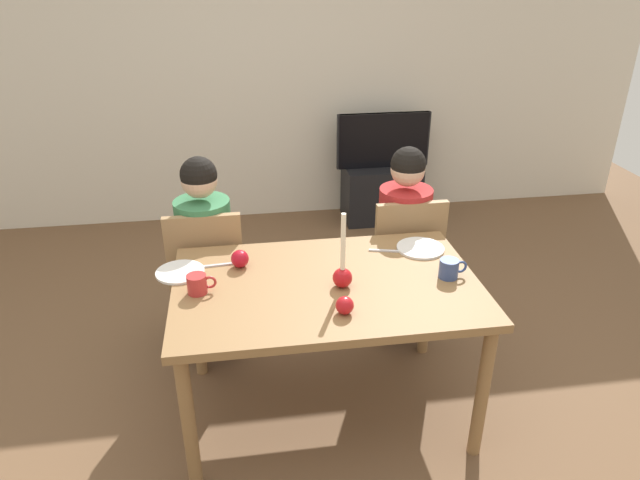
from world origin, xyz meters
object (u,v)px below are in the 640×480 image
at_px(person_right_child, 402,247).
at_px(person_left_child, 207,261).
at_px(plate_left, 180,272).
at_px(tv, 383,140).
at_px(candle_centerpiece, 343,272).
at_px(mug_right, 449,268).
at_px(chair_left, 208,272).
at_px(chair_right, 403,258).
at_px(tv_stand, 381,193).
at_px(plate_right, 420,248).
at_px(apple_by_left_plate, 345,305).
at_px(apple_near_candle, 240,259).
at_px(mug_left, 198,285).
at_px(dining_table, 326,298).

bearing_deg(person_right_child, person_left_child, 180.00).
height_order(person_right_child, plate_left, person_right_child).
relative_size(person_left_child, tv, 1.48).
distance_m(candle_centerpiece, mug_right, 0.51).
bearing_deg(mug_right, chair_left, 150.59).
relative_size(chair_left, chair_right, 1.00).
xyz_separation_m(person_right_child, tv_stand, (0.30, 1.66, -0.33)).
xyz_separation_m(candle_centerpiece, plate_right, (0.46, 0.30, -0.07)).
height_order(chair_left, apple_by_left_plate, chair_left).
distance_m(chair_left, candle_centerpiece, 0.96).
bearing_deg(plate_right, apple_near_candle, -177.10).
xyz_separation_m(chair_right, person_left_child, (-1.13, 0.03, 0.06)).
bearing_deg(apple_near_candle, mug_left, -131.46).
bearing_deg(candle_centerpiece, tv, 71.31).
bearing_deg(tv_stand, dining_table, -110.46).
height_order(chair_left, tv, tv).
bearing_deg(mug_right, mug_left, 178.44).
bearing_deg(chair_left, tv, 49.83).
height_order(dining_table, chair_left, chair_left).
relative_size(person_left_child, mug_left, 8.97).
bearing_deg(tv_stand, apple_by_left_plate, -107.85).
bearing_deg(mug_right, tv_stand, 82.98).
height_order(tv, plate_left, tv).
relative_size(chair_left, apple_by_left_plate, 11.58).
height_order(tv, mug_right, tv).
bearing_deg(tv, person_right_child, -100.35).
relative_size(tv, mug_right, 5.94).
relative_size(chair_left, person_left_child, 0.77).
relative_size(person_right_child, plate_right, 4.85).
bearing_deg(person_right_child, plate_right, -94.13).
xyz_separation_m(tv_stand, plate_left, (-1.53, -2.11, 0.52)).
xyz_separation_m(tv_stand, mug_left, (-1.44, -2.30, 0.55)).
relative_size(chair_left, plate_left, 3.95).
bearing_deg(person_left_child, person_right_child, 0.00).
distance_m(mug_left, apple_near_candle, 0.29).
bearing_deg(mug_right, dining_table, 176.38).
bearing_deg(tv_stand, mug_right, -97.02).
distance_m(candle_centerpiece, apple_by_left_plate, 0.22).
xyz_separation_m(mug_left, apple_near_candle, (0.19, 0.22, -0.00)).
distance_m(person_right_child, candle_centerpiece, 0.88).
bearing_deg(chair_right, apple_near_candle, -157.16).
relative_size(candle_centerpiece, plate_right, 1.49).
height_order(candle_centerpiece, plate_right, candle_centerpiece).
distance_m(dining_table, tv_stand, 2.49).
distance_m(person_left_child, tv_stand, 2.22).
distance_m(tv, plate_left, 2.61).
distance_m(dining_table, mug_right, 0.59).
bearing_deg(plate_left, chair_left, 76.68).
xyz_separation_m(dining_table, mug_left, (-0.58, -0.00, 0.13)).
xyz_separation_m(dining_table, apple_by_left_plate, (0.03, -0.26, 0.12)).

